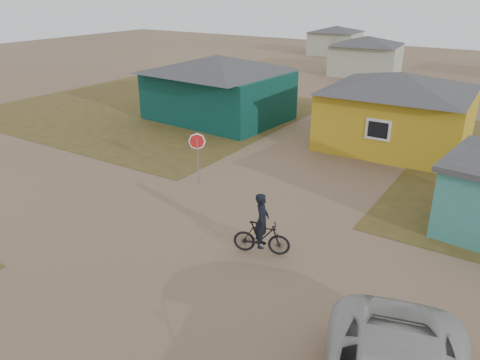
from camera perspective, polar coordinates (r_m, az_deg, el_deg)
name	(u,v)px	position (r m, az deg, el deg)	size (l,w,h in m)	color
ground	(192,246)	(15.53, -5.92, -8.07)	(120.00, 120.00, 0.00)	#83654C
grass_nw	(150,109)	(33.37, -10.94, 8.53)	(20.00, 18.00, 0.00)	brown
house_teal	(218,87)	(29.85, -2.69, 11.31)	(8.93, 7.08, 4.00)	#09352F
house_yellow	(397,109)	(25.71, 18.62, 8.19)	(7.72, 6.76, 3.90)	gold
house_pale_west	(366,55)	(47.00, 15.13, 14.49)	(7.04, 6.15, 3.60)	#AAB299
house_pale_north	(335,40)	(60.95, 11.54, 16.40)	(6.28, 5.81, 3.40)	#AAB299
stop_sign	(197,146)	(19.76, -5.23, 4.13)	(0.72, 0.19, 2.24)	gray
cyclist	(262,232)	(14.76, 2.66, -6.35)	(1.89, 1.11, 2.06)	black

